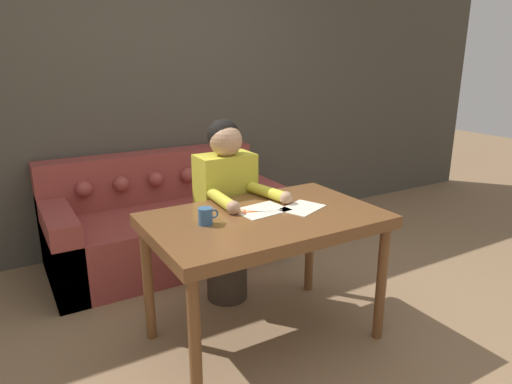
% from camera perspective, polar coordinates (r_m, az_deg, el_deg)
% --- Properties ---
extents(ground_plane, '(16.00, 16.00, 0.00)m').
position_cam_1_polar(ground_plane, '(2.87, 2.42, -17.90)').
color(ground_plane, '#846647').
extents(wall_back, '(8.00, 0.06, 2.60)m').
position_cam_1_polar(wall_back, '(4.08, -12.09, 11.68)').
color(wall_back, '#474238').
rests_on(wall_back, ground_plane).
extents(dining_table, '(1.29, 0.81, 0.78)m').
position_cam_1_polar(dining_table, '(2.56, 1.13, -4.63)').
color(dining_table, brown).
rests_on(dining_table, ground_plane).
extents(couch, '(1.82, 0.91, 0.85)m').
position_cam_1_polar(couch, '(3.82, -11.33, -3.98)').
color(couch, brown).
rests_on(couch, ground_plane).
extents(person, '(0.44, 0.61, 1.25)m').
position_cam_1_polar(person, '(3.03, -3.68, -2.46)').
color(person, '#33281E').
rests_on(person, ground_plane).
extents(pattern_paper_main, '(0.31, 0.25, 0.00)m').
position_cam_1_polar(pattern_paper_main, '(2.61, 0.69, -2.28)').
color(pattern_paper_main, beige).
rests_on(pattern_paper_main, dining_table).
extents(pattern_paper_offcut, '(0.30, 0.27, 0.00)m').
position_cam_1_polar(pattern_paper_offcut, '(2.66, 5.77, -1.99)').
color(pattern_paper_offcut, beige).
rests_on(pattern_paper_offcut, dining_table).
extents(scissors, '(0.24, 0.17, 0.01)m').
position_cam_1_polar(scissors, '(2.58, -0.36, -2.50)').
color(scissors, silver).
rests_on(scissors, dining_table).
extents(mug, '(0.11, 0.08, 0.09)m').
position_cam_1_polar(mug, '(2.40, -6.30, -3.01)').
color(mug, '#335B84').
rests_on(mug, dining_table).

